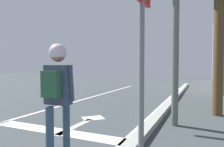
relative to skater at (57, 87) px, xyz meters
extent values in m
cube|color=silver|center=(-2.70, 1.30, -1.13)|extent=(0.12, 20.00, 0.01)
cube|color=silver|center=(0.55, 1.30, -1.13)|extent=(0.12, 20.00, 0.01)
cube|color=silver|center=(-1.00, 1.20, -1.13)|extent=(3.40, 0.40, 0.01)
cube|color=silver|center=(-0.83, 1.66, -1.13)|extent=(0.16, 1.40, 0.01)
cube|color=silver|center=(-0.83, 2.51, -1.13)|extent=(0.71, 0.71, 0.01)
cube|color=#99A096|center=(0.80, 1.30, -1.06)|extent=(0.24, 24.00, 0.14)
cylinder|color=#2D465F|center=(0.00, 0.20, -0.65)|extent=(0.11, 0.11, 0.80)
cylinder|color=#2D465F|center=(0.00, -0.17, -0.65)|extent=(0.11, 0.11, 0.80)
cube|color=#334057|center=(0.00, 0.02, 0.02)|extent=(0.38, 0.19, 0.56)
cylinder|color=#334057|center=(-0.20, 0.04, 0.05)|extent=(0.07, 0.10, 0.51)
cylinder|color=#334057|center=(0.19, 0.05, 0.05)|extent=(0.07, 0.12, 0.51)
sphere|color=#8C6746|center=(0.00, 0.02, 0.46)|extent=(0.22, 0.22, 0.22)
sphere|color=silver|center=(0.00, 0.02, 0.49)|extent=(0.25, 0.25, 0.25)
cube|color=#255235|center=(0.00, -0.12, 0.04)|extent=(0.26, 0.14, 0.36)
cylinder|color=#596459|center=(1.28, 2.70, 1.55)|extent=(0.16, 0.16, 5.35)
cylinder|color=slate|center=(1.30, -0.28, 0.10)|extent=(0.06, 0.06, 2.46)
cylinder|color=brown|center=(2.27, 4.24, 0.74)|extent=(0.28, 0.28, 3.74)
camera|label=1|loc=(1.88, -2.33, 0.30)|focal=32.93mm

